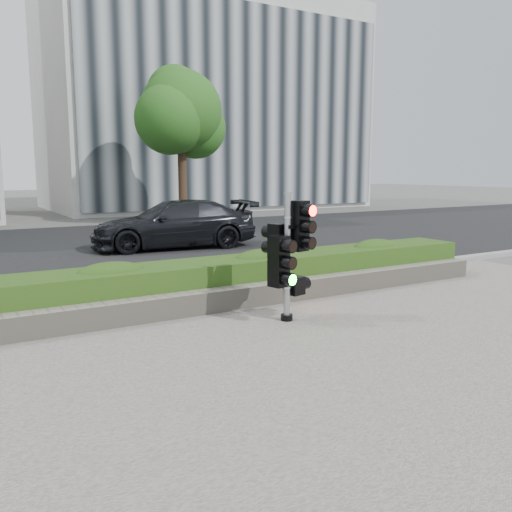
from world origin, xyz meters
The scene contains 10 objects.
ground centered at (0.00, 0.00, 0.00)m, with size 120.00×120.00×0.00m, color #51514C.
sidewalk centered at (0.00, -2.50, 0.01)m, with size 16.00×11.00×0.03m, color #9E9389.
road centered at (0.00, 10.00, 0.01)m, with size 60.00×13.00×0.02m, color black.
curb centered at (0.00, 3.15, 0.06)m, with size 60.00×0.25×0.12m, color gray.
stone_wall centered at (0.00, 1.90, 0.20)m, with size 12.00×0.32×0.34m, color gray.
hedge centered at (0.00, 2.55, 0.37)m, with size 12.00×1.00×0.68m, color #517423.
building_right centered at (11.00, 25.00, 6.00)m, with size 18.00×10.00×12.00m, color #B7B7B2.
tree_right centered at (5.48, 15.55, 4.48)m, with size 4.10×3.58×6.53m.
traffic_signal centered at (0.93, 0.90, 1.07)m, with size 0.68×0.56×1.89m.
car_dark centered at (2.41, 8.90, 0.70)m, with size 1.90×4.67×1.36m, color black.
Camera 1 is at (-3.44, -5.57, 2.23)m, focal length 38.00 mm.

